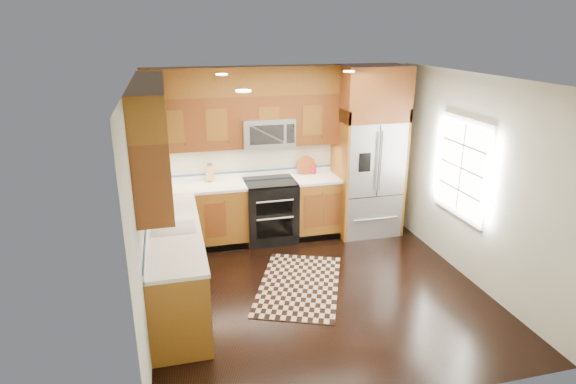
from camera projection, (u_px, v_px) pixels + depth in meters
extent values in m
plane|color=black|center=(318.00, 290.00, 6.01)|extent=(4.00, 4.00, 0.00)
cube|color=beige|center=(281.00, 151.00, 7.42)|extent=(4.00, 0.02, 2.60)
cube|color=beige|center=(142.00, 207.00, 5.13)|extent=(0.02, 4.00, 2.60)
cube|color=beige|center=(472.00, 180.00, 6.06)|extent=(0.02, 4.00, 2.60)
cube|color=white|center=(462.00, 168.00, 6.20)|extent=(0.04, 1.10, 1.30)
cube|color=white|center=(462.00, 168.00, 6.20)|extent=(0.02, 0.95, 1.15)
cube|color=#935A1C|center=(200.00, 217.00, 7.12)|extent=(1.37, 0.60, 0.90)
cube|color=#935A1C|center=(316.00, 207.00, 7.54)|extent=(0.72, 0.60, 0.90)
cube|color=#935A1C|center=(176.00, 267.00, 5.66)|extent=(0.60, 2.40, 0.90)
cube|color=white|center=(248.00, 183.00, 7.14)|extent=(2.85, 0.62, 0.04)
cube|color=white|center=(173.00, 230.00, 5.50)|extent=(0.62, 2.40, 0.04)
cube|color=brown|center=(245.00, 121.00, 6.97)|extent=(2.85, 0.33, 0.75)
cube|color=brown|center=(154.00, 154.00, 5.18)|extent=(0.33, 2.40, 0.75)
cube|color=#935A1C|center=(244.00, 81.00, 6.78)|extent=(2.85, 0.33, 0.40)
cube|color=#935A1C|center=(149.00, 100.00, 4.99)|extent=(0.33, 2.40, 0.40)
cube|color=black|center=(270.00, 211.00, 7.34)|extent=(0.76, 0.64, 0.92)
cube|color=black|center=(270.00, 181.00, 7.18)|extent=(0.76, 0.60, 0.02)
cube|color=black|center=(275.00, 208.00, 7.00)|extent=(0.55, 0.01, 0.18)
cube|color=black|center=(275.00, 229.00, 7.10)|extent=(0.55, 0.01, 0.28)
cylinder|color=#B2B2B7|center=(275.00, 201.00, 6.93)|extent=(0.55, 0.02, 0.02)
cylinder|color=#B2B2B7|center=(275.00, 219.00, 7.02)|extent=(0.55, 0.02, 0.02)
cube|color=#B2B2B7|center=(267.00, 132.00, 7.07)|extent=(0.76, 0.40, 0.42)
cube|color=black|center=(267.00, 135.00, 6.88)|extent=(0.50, 0.01, 0.28)
cube|color=#B2B2B7|center=(367.00, 177.00, 7.52)|extent=(0.90, 0.74, 1.80)
cube|color=black|center=(379.00, 161.00, 7.06)|extent=(0.01, 0.01, 1.08)
cube|color=black|center=(365.00, 162.00, 7.01)|extent=(0.18, 0.01, 0.28)
cube|color=#935A1C|center=(339.00, 173.00, 7.38)|extent=(0.04, 0.74, 2.00)
cube|color=#935A1C|center=(395.00, 169.00, 7.59)|extent=(0.04, 0.74, 2.00)
cube|color=brown|center=(372.00, 93.00, 7.09)|extent=(0.98, 0.74, 0.80)
cube|color=#B2B2B7|center=(173.00, 227.00, 5.49)|extent=(0.50, 0.42, 0.02)
cylinder|color=#B2B2B7|center=(154.00, 212.00, 5.61)|extent=(0.02, 0.02, 0.28)
torus|color=#B2B2B7|center=(153.00, 203.00, 5.49)|extent=(0.18, 0.02, 0.18)
cube|color=black|center=(299.00, 285.00, 6.13)|extent=(1.53, 1.89, 0.01)
cube|color=tan|center=(210.00, 174.00, 7.18)|extent=(0.15, 0.17, 0.22)
cylinder|color=maroon|center=(313.00, 169.00, 7.54)|extent=(0.12, 0.12, 0.15)
cylinder|color=brown|center=(306.00, 173.00, 7.53)|extent=(0.30, 0.30, 0.02)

